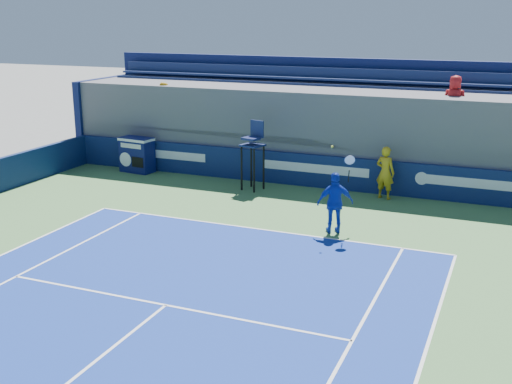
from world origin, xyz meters
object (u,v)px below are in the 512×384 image
at_px(umpire_chair, 253,148).
at_px(ball_person, 385,173).
at_px(match_clock, 137,154).
at_px(tennis_player, 335,203).

bearing_deg(umpire_chair, ball_person, 7.77).
xyz_separation_m(match_clock, umpire_chair, (5.30, -0.69, 0.79)).
relative_size(ball_person, umpire_chair, 0.73).
bearing_deg(tennis_player, ball_person, 81.71).
height_order(umpire_chair, tennis_player, tennis_player).
height_order(match_clock, umpire_chair, umpire_chair).
relative_size(ball_person, tennis_player, 0.70).
height_order(ball_person, match_clock, ball_person).
distance_m(ball_person, match_clock, 9.88).
bearing_deg(umpire_chair, tennis_player, -41.00).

